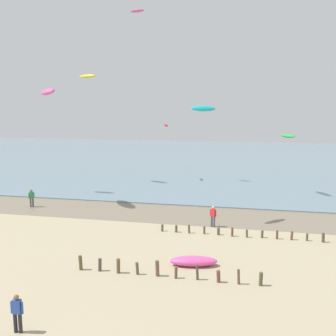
{
  "coord_description": "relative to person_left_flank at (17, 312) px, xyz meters",
  "views": [
    {
      "loc": [
        7.45,
        -9.06,
        9.5
      ],
      "look_at": [
        2.9,
        12.2,
        6.07
      ],
      "focal_mm": 41.63,
      "sensor_mm": 36.0,
      "label": 1
    }
  ],
  "objects": [
    {
      "name": "sea",
      "position": [
        1.98,
        57.58,
        -0.87
      ],
      "size": [
        160.0,
        70.0,
        0.1
      ],
      "primitive_type": "cube",
      "color": "slate",
      "rests_on": "ground"
    },
    {
      "name": "person_left_flank",
      "position": [
        0.0,
        0.0,
        0.0
      ],
      "size": [
        0.57,
        0.25,
        1.71
      ],
      "color": "#232328",
      "rests_on": "ground"
    },
    {
      "name": "person_right_flank",
      "position": [
        6.66,
        16.48,
        0.0
      ],
      "size": [
        0.54,
        0.33,
        1.71
      ],
      "color": "#4C4C56",
      "rests_on": "ground"
    },
    {
      "name": "person_far_down_beach",
      "position": [
        -10.91,
        19.14,
        0.0
      ],
      "size": [
        0.41,
        0.45,
        1.71
      ],
      "color": "#4C4C56",
      "rests_on": "ground"
    },
    {
      "name": "kite_aloft_1",
      "position": [
        5.61,
        17.74,
        8.44
      ],
      "size": [
        2.29,
        2.26,
        0.66
      ],
      "primitive_type": "ellipsoid",
      "rotation": [
        -0.42,
        0.0,
        3.91
      ],
      "color": "#19B2B7"
    },
    {
      "name": "groyne_far",
      "position": [
        10.44,
        14.57,
        -0.61
      ],
      "size": [
        15.04,
        0.35,
        0.69
      ],
      "color": "brown",
      "rests_on": "ground"
    },
    {
      "name": "wet_sand_strip",
      "position": [
        1.98,
        19.47,
        -0.91
      ],
      "size": [
        120.0,
        6.21,
        0.01
      ],
      "primitive_type": "cube",
      "color": "#7A6D59",
      "rests_on": "ground"
    },
    {
      "name": "grounded_kite",
      "position": [
        6.27,
        8.54,
        -0.63
      ],
      "size": [
        3.01,
        1.54,
        0.57
      ],
      "primitive_type": "ellipsoid",
      "rotation": [
        0.0,
        0.0,
        3.32
      ],
      "color": "#E54C99",
      "rests_on": "ground"
    },
    {
      "name": "groyne_mid",
      "position": [
        4.58,
        6.62,
        -0.51
      ],
      "size": [
        10.55,
        0.35,
        0.93
      ],
      "color": "brown",
      "rests_on": "ground"
    },
    {
      "name": "kite_aloft_8",
      "position": [
        -9.33,
        20.29,
        9.96
      ],
      "size": [
        3.16,
        3.35,
        0.92
      ],
      "primitive_type": "ellipsoid",
      "rotation": [
        -0.4,
        0.0,
        2.29
      ],
      "color": "#E54C99"
    },
    {
      "name": "kite_aloft_4",
      "position": [
        -4.42,
        33.52,
        19.93
      ],
      "size": [
        1.93,
        1.02,
        0.43
      ],
      "primitive_type": "ellipsoid",
      "rotation": [
        -0.24,
        0.0,
        6.07
      ],
      "color": "#E54C99"
    },
    {
      "name": "kite_aloft_7",
      "position": [
        -10.2,
        31.53,
        12.24
      ],
      "size": [
        2.83,
        1.91,
        0.59
      ],
      "primitive_type": "ellipsoid",
      "rotation": [
        -0.2,
        0.0,
        2.74
      ],
      "color": "yellow"
    },
    {
      "name": "kite_aloft_5",
      "position": [
        -1.27,
        35.1,
        6.25
      ],
      "size": [
        0.99,
        1.91,
        0.52
      ],
      "primitive_type": "ellipsoid",
      "rotation": [
        -0.47,
        0.0,
        4.91
      ],
      "color": "red"
    },
    {
      "name": "kite_aloft_3",
      "position": [
        13.27,
        29.61,
        5.52
      ],
      "size": [
        1.88,
        2.62,
        0.52
      ],
      "primitive_type": "ellipsoid",
      "rotation": [
        -0.16,
        0.0,
        2.03
      ],
      "color": "green"
    }
  ]
}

